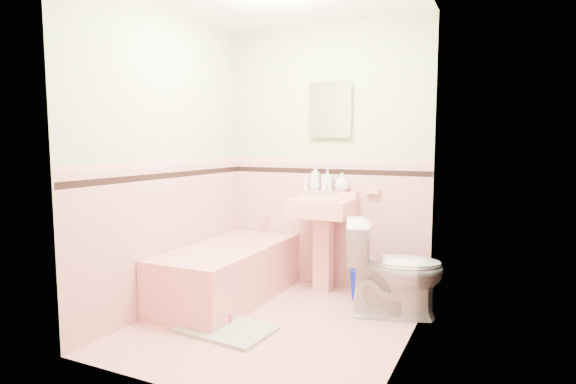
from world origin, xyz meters
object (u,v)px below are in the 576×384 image
at_px(medicine_cabinet, 330,110).
at_px(toilet, 394,268).
at_px(sink, 321,246).
at_px(bucket, 364,285).
at_px(soap_bottle_mid, 327,179).
at_px(soap_bottle_left, 315,177).
at_px(shoe, 221,317).
at_px(soap_bottle_right, 342,182).
at_px(bathtub, 228,274).

distance_m(medicine_cabinet, toilet, 1.58).
distance_m(sink, bucket, 0.52).
bearing_deg(toilet, bucket, 32.90).
height_order(soap_bottle_mid, bucket, soap_bottle_mid).
bearing_deg(soap_bottle_left, medicine_cabinet, 12.66).
distance_m(bucket, shoe, 1.33).
distance_m(sink, soap_bottle_right, 0.63).
xyz_separation_m(soap_bottle_left, bucket, (0.56, -0.20, -0.93)).
distance_m(bathtub, medicine_cabinet, 1.78).
height_order(soap_bottle_mid, toilet, soap_bottle_mid).
bearing_deg(shoe, soap_bottle_right, 81.23).
bearing_deg(soap_bottle_right, toilet, -37.66).
height_order(sink, shoe, sink).
distance_m(medicine_cabinet, bucket, 1.64).
height_order(medicine_cabinet, shoe, medicine_cabinet).
bearing_deg(soap_bottle_mid, sink, -86.53).
xyz_separation_m(sink, bucket, (0.42, -0.02, -0.31)).
xyz_separation_m(soap_bottle_left, toilet, (0.87, -0.47, -0.67)).
relative_size(soap_bottle_left, toilet, 0.31).
distance_m(bathtub, shoe, 0.62).
distance_m(bathtub, toilet, 1.45).
relative_size(medicine_cabinet, bucket, 1.73).
height_order(sink, soap_bottle_left, soap_bottle_left).
height_order(bathtub, sink, sink).
distance_m(bathtub, soap_bottle_left, 1.23).
bearing_deg(bathtub, sink, 37.93).
bearing_deg(bucket, toilet, -39.93).
height_order(sink, bucket, sink).
bearing_deg(sink, bathtub, -142.07).
bearing_deg(bucket, soap_bottle_left, 160.15).
relative_size(sink, soap_bottle_left, 3.65).
xyz_separation_m(sink, shoe, (-0.41, -1.06, -0.38)).
distance_m(soap_bottle_left, bucket, 1.10).
bearing_deg(sink, soap_bottle_mid, 93.47).
xyz_separation_m(sink, soap_bottle_right, (0.14, 0.18, 0.59)).
bearing_deg(sink, toilet, -21.19).
xyz_separation_m(sink, soap_bottle_left, (-0.13, 0.18, 0.62)).
bearing_deg(medicine_cabinet, bucket, -28.65).
bearing_deg(soap_bottle_left, bucket, -19.85).
distance_m(bathtub, bucket, 1.22).
distance_m(bathtub, soap_bottle_mid, 1.28).
relative_size(sink, soap_bottle_mid, 4.13).
height_order(soap_bottle_left, toilet, soap_bottle_left).
bearing_deg(bathtub, shoe, -62.88).
distance_m(soap_bottle_mid, soap_bottle_right, 0.15).
xyz_separation_m(bathtub, sink, (0.68, 0.53, 0.22)).
distance_m(soap_bottle_mid, bucket, 1.03).
height_order(sink, soap_bottle_mid, soap_bottle_mid).
relative_size(medicine_cabinet, shoe, 2.81).
distance_m(soap_bottle_right, bucket, 0.96).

